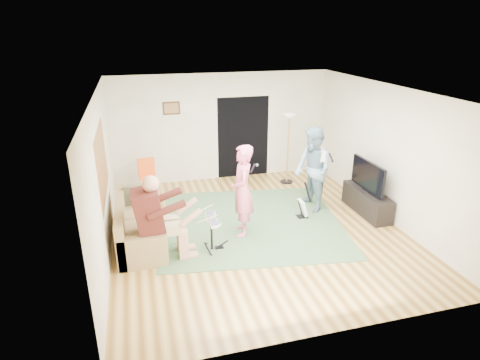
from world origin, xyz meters
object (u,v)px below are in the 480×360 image
object	(u,v)px
singer	(242,191)
guitar_spare	(303,207)
drum_kit	(212,236)
torchiere_lamp	(288,136)
tv_cabinet	(367,202)
sofa	(136,229)
guitarist	(313,170)
television	(368,176)
dining_chair	(149,185)

from	to	relation	value
singer	guitar_spare	size ratio (longest dim) A/B	2.23
drum_kit	singer	bearing A→B (deg)	33.70
singer	guitar_spare	distance (m)	1.58
torchiere_lamp	tv_cabinet	world-z (taller)	torchiere_lamp
sofa	singer	distance (m)	2.08
guitar_spare	sofa	bearing A→B (deg)	-177.68
guitarist	torchiere_lamp	xyz separation A→B (m)	(0.09, 1.65, 0.30)
sofa	guitar_spare	world-z (taller)	sofa
torchiere_lamp	tv_cabinet	distance (m)	2.52
guitar_spare	torchiere_lamp	distance (m)	2.25
television	sofa	bearing A→B (deg)	-179.88
guitar_spare	tv_cabinet	distance (m)	1.42
torchiere_lamp	television	distance (m)	2.34
guitarist	tv_cabinet	world-z (taller)	guitarist
drum_kit	tv_cabinet	size ratio (longest dim) A/B	0.47
sofa	guitar_spare	bearing A→B (deg)	2.32
television	tv_cabinet	bearing A→B (deg)	0.00
guitarist	guitar_spare	bearing A→B (deg)	-50.57
tv_cabinet	television	bearing A→B (deg)	180.00
guitarist	guitar_spare	xyz separation A→B (m)	(-0.32, -0.33, -0.68)
sofa	guitarist	xyz separation A→B (m)	(3.70, 0.47, 0.64)
torchiere_lamp	singer	bearing A→B (deg)	-128.08
television	torchiere_lamp	bearing A→B (deg)	114.32
dining_chair	drum_kit	bearing A→B (deg)	-79.40
drum_kit	singer	xyz separation A→B (m)	(0.69, 0.46, 0.60)
guitarist	tv_cabinet	bearing A→B (deg)	60.72
guitarist	dining_chair	xyz separation A→B (m)	(-3.35, 1.51, -0.58)
sofa	dining_chair	world-z (taller)	dining_chair
guitarist	torchiere_lamp	world-z (taller)	guitarist
singer	dining_chair	bearing A→B (deg)	-132.50
guitar_spare	television	distance (m)	1.51
singer	torchiere_lamp	bearing A→B (deg)	152.50
dining_chair	television	bearing A→B (deg)	-33.26
singer	dining_chair	xyz separation A→B (m)	(-1.63, 2.17, -0.55)
drum_kit	guitar_spare	xyz separation A→B (m)	(2.09, 0.79, -0.06)
tv_cabinet	drum_kit	bearing A→B (deg)	-169.32
singer	guitarist	bearing A→B (deg)	121.60
sofa	television	bearing A→B (deg)	0.12
guitar_spare	torchiere_lamp	world-z (taller)	torchiere_lamp
singer	torchiere_lamp	distance (m)	2.95
sofa	singer	xyz separation A→B (m)	(1.97, -0.19, 0.62)
sofa	dining_chair	size ratio (longest dim) A/B	2.13
guitar_spare	tv_cabinet	bearing A→B (deg)	-5.14
guitarist	tv_cabinet	xyz separation A→B (m)	(1.09, -0.46, -0.66)
drum_kit	tv_cabinet	xyz separation A→B (m)	(3.50, 0.66, -0.04)
drum_kit	dining_chair	bearing A→B (deg)	109.76
drum_kit	guitarist	size ratio (longest dim) A/B	0.36
sofa	guitar_spare	distance (m)	3.38
dining_chair	tv_cabinet	xyz separation A→B (m)	(4.44, -1.97, -0.08)
torchiere_lamp	television	world-z (taller)	torchiere_lamp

